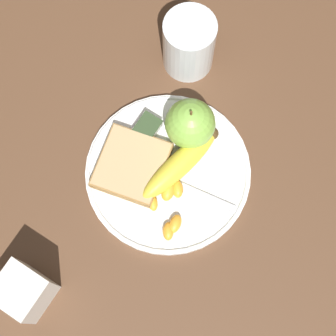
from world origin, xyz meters
name	(u,v)px	position (x,y,z in m)	size (l,w,h in m)	color
ground_plane	(168,174)	(0.00, 0.00, 0.00)	(3.00, 3.00, 0.00)	brown
plate	(168,172)	(0.00, 0.00, 0.01)	(0.26, 0.26, 0.01)	white
juice_glass	(189,45)	(0.19, 0.08, 0.05)	(0.08, 0.08, 0.11)	silver
apple	(190,124)	(0.07, 0.01, 0.05)	(0.08, 0.08, 0.09)	#84BC47
banana	(181,163)	(0.02, -0.01, 0.03)	(0.16, 0.07, 0.04)	yellow
bread_slice	(132,165)	(-0.02, 0.05, 0.02)	(0.13, 0.12, 0.02)	olive
fork	(166,180)	(-0.01, 0.00, 0.01)	(0.05, 0.20, 0.00)	silver
jam_packet	(148,128)	(0.04, 0.06, 0.02)	(0.04, 0.03, 0.02)	silver
orange_segment_0	(168,231)	(-0.08, -0.05, 0.02)	(0.03, 0.03, 0.02)	#F9A32D
orange_segment_1	(178,189)	(-0.02, -0.03, 0.02)	(0.03, 0.03, 0.02)	#F9A32D
orange_segment_2	(153,203)	(-0.06, -0.01, 0.02)	(0.03, 0.03, 0.01)	#F9A32D
orange_segment_3	(175,224)	(-0.07, -0.05, 0.02)	(0.03, 0.02, 0.02)	#F9A32D
orange_segment_4	(168,190)	(-0.03, -0.02, 0.02)	(0.04, 0.03, 0.02)	#F9A32D
condiment_caddy	(24,292)	(-0.27, 0.07, 0.04)	(0.06, 0.06, 0.09)	silver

